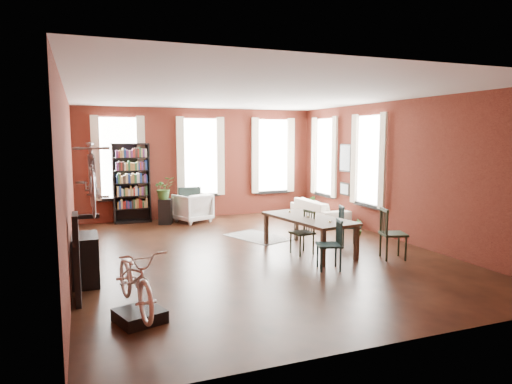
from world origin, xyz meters
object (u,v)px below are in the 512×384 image
dining_chair_a (329,245)px  bicycle_floor (134,249)px  dining_table (308,234)px  bookshelf (132,183)px  dining_chair_d (349,226)px  plant_stand (165,212)px  dining_chair_c (393,234)px  console_table (86,259)px  dining_chair_b (302,233)px  bike_trainer (140,316)px  white_armchair (193,206)px  cream_sofa (319,207)px

dining_chair_a → bicycle_floor: (-3.51, -1.17, 0.52)m
bicycle_floor → dining_table: bearing=25.4°
bookshelf → dining_chair_d: bearing=-47.8°
dining_chair_d → bookshelf: bearing=58.7°
plant_stand → dining_chair_d: bearing=-50.4°
dining_chair_c → console_table: 5.65m
dining_chair_b → dining_chair_c: size_ratio=0.89×
bookshelf → bicycle_floor: (-0.70, -7.10, -0.13)m
console_table → bicycle_floor: size_ratio=0.49×
plant_stand → console_table: bearing=-114.3°
bike_trainer → bicycle_floor: (-0.04, 0.00, 0.89)m
console_table → white_armchair: bearing=58.6°
dining_chair_d → cream_sofa: size_ratio=0.42×
bookshelf → dining_table: bearing=-56.8°
dining_chair_a → dining_chair_d: bearing=153.9°
dining_table → dining_chair_b: bearing=-162.5°
bookshelf → console_table: (-1.28, -5.20, -0.70)m
cream_sofa → bookshelf: bearing=71.0°
dining_chair_a → console_table: (-4.09, 0.73, -0.05)m
dining_chair_d → cream_sofa: bearing=0.0°
dining_chair_c → console_table: (-5.63, 0.54, -0.10)m
dining_chair_d → cream_sofa: (0.84, 2.84, -0.03)m
dining_chair_a → dining_chair_b: dining_chair_a is taller
bike_trainer → console_table: size_ratio=0.69×
dining_chair_a → cream_sofa: bearing=170.2°
cream_sofa → bike_trainer: 7.80m
white_armchair → bicycle_floor: bicycle_floor is taller
dining_chair_c → dining_chair_d: bearing=28.5°
dining_chair_a → plant_stand: bearing=-142.7°
dining_chair_b → white_armchair: (-1.27, 4.26, 0.00)m
dining_chair_d → console_table: bearing=113.5°
plant_stand → dining_chair_a: bearing=-69.7°
dining_chair_c → console_table: bearing=102.1°
dining_table → bicycle_floor: (-3.75, -2.43, 0.60)m
dining_chair_b → console_table: size_ratio=1.10×
bookshelf → bicycle_floor: bearing=-95.6°
dining_chair_b → bookshelf: bearing=-158.5°
dining_chair_b → bicycle_floor: bearing=-66.1°
console_table → bike_trainer: bearing=-72.0°
bookshelf → plant_stand: bookshelf is taller
dining_chair_a → console_table: 4.15m
white_armchair → cream_sofa: (3.36, -1.19, -0.04)m
dining_table → white_armchair: white_armchair is taller
dining_chair_d → bicycle_floor: 5.48m
dining_chair_d → bookshelf: bookshelf is taller
white_armchair → plant_stand: (-0.77, -0.04, -0.10)m
white_armchair → dining_table: bearing=87.9°
dining_table → dining_chair_c: bearing=-49.1°
dining_chair_d → bicycle_floor: bearing=134.5°
bike_trainer → plant_stand: size_ratio=0.80×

